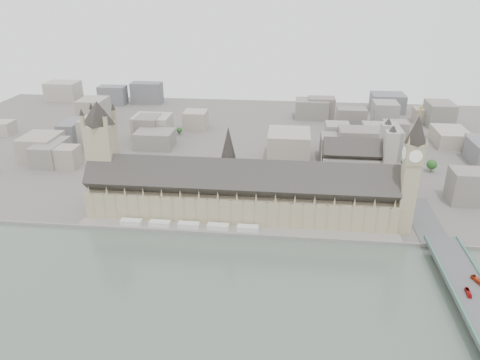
# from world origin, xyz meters

# --- Properties ---
(ground) EXTENTS (900.00, 900.00, 0.00)m
(ground) POSITION_xyz_m (0.00, 0.00, 0.00)
(ground) COLOR #595651
(ground) RESTS_ON ground
(embankment_wall) EXTENTS (600.00, 1.50, 3.00)m
(embankment_wall) POSITION_xyz_m (0.00, -15.00, 1.50)
(embankment_wall) COLOR slate
(embankment_wall) RESTS_ON ground
(river_terrace) EXTENTS (270.00, 15.00, 2.00)m
(river_terrace) POSITION_xyz_m (0.00, -7.50, 1.00)
(river_terrace) COLOR slate
(river_terrace) RESTS_ON ground
(terrace_tents) EXTENTS (118.00, 7.00, 4.00)m
(terrace_tents) POSITION_xyz_m (-40.00, -7.00, 4.00)
(terrace_tents) COLOR silver
(terrace_tents) RESTS_ON river_terrace
(palace_of_westminster) EXTENTS (265.00, 40.73, 55.44)m
(palace_of_westminster) POSITION_xyz_m (0.00, 19.70, 22.71)
(palace_of_westminster) COLOR gray
(palace_of_westminster) RESTS_ON ground
(elizabeth_tower) EXTENTS (17.00, 17.00, 107.50)m
(elizabeth_tower) POSITION_xyz_m (138.00, 8.00, 58.09)
(elizabeth_tower) COLOR gray
(elizabeth_tower) RESTS_ON ground
(victoria_tower) EXTENTS (30.00, 30.00, 100.00)m
(victoria_tower) POSITION_xyz_m (-122.00, 26.00, 55.20)
(victoria_tower) COLOR gray
(victoria_tower) RESTS_ON ground
(central_tower) EXTENTS (13.00, 13.00, 48.00)m
(central_tower) POSITION_xyz_m (-10.00, 26.00, 57.92)
(central_tower) COLOR #827659
(central_tower) RESTS_ON ground
(westminster_bridge) EXTENTS (25.00, 325.00, 10.25)m
(westminster_bridge) POSITION_xyz_m (162.00, -87.50, 5.12)
(westminster_bridge) COLOR #474749
(westminster_bridge) RESTS_ON ground
(westminster_abbey) EXTENTS (68.00, 36.00, 64.00)m
(westminster_abbey) POSITION_xyz_m (110.92, 95.00, 25.08)
(westminster_abbey) COLOR gray
(westminster_abbey) RESTS_ON ground
(city_skyline_inland) EXTENTS (720.00, 360.00, 38.00)m
(city_skyline_inland) POSITION_xyz_m (0.00, 245.00, 19.00)
(city_skyline_inland) COLOR gray
(city_skyline_inland) RESTS_ON ground
(park_trees) EXTENTS (110.00, 30.00, 15.00)m
(park_trees) POSITION_xyz_m (-10.00, 60.00, 7.50)
(park_trees) COLOR #1C4C1B
(park_trees) RESTS_ON ground
(red_bus_north) EXTENTS (2.79, 9.51, 2.61)m
(red_bus_north) POSITION_xyz_m (158.47, -88.18, 11.56)
(red_bus_north) COLOR red
(red_bus_north) RESTS_ON westminster_bridge
(red_bus_south) EXTENTS (6.43, 11.34, 3.11)m
(red_bus_south) POSITION_xyz_m (168.99, -74.54, 11.80)
(red_bus_south) COLOR #B83417
(red_bus_south) RESTS_ON westminster_bridge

